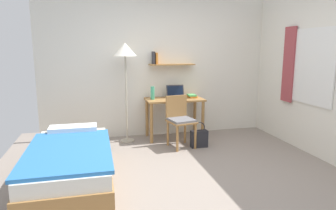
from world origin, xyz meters
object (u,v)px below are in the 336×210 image
object	(u,v)px
desk	(174,106)
water_bottle	(153,93)
standing_lamp	(125,55)
laptop	(176,95)
desk_chair	(180,119)
handbag	(199,138)
book_stack	(192,96)
bed	(71,165)

from	to	relation	value
desk	water_bottle	distance (m)	0.47
standing_lamp	laptop	xyz separation A→B (m)	(0.92, 0.11, -0.72)
desk_chair	standing_lamp	world-z (taller)	standing_lamp
handbag	book_stack	bearing A→B (deg)	83.15
standing_lamp	handbag	bearing A→B (deg)	-27.99
book_stack	handbag	xyz separation A→B (m)	(-0.08, -0.67, -0.60)
desk_chair	handbag	distance (m)	0.46
bed	handbag	bearing A→B (deg)	25.15
handbag	water_bottle	bearing A→B (deg)	136.10
handbag	standing_lamp	bearing A→B (deg)	152.01
desk	laptop	xyz separation A→B (m)	(0.05, 0.08, 0.20)
desk_chair	book_stack	world-z (taller)	desk_chair
desk_chair	standing_lamp	bearing A→B (deg)	150.43
bed	standing_lamp	world-z (taller)	standing_lamp
desk	handbag	size ratio (longest dim) A/B	2.39
desk	standing_lamp	world-z (taller)	standing_lamp
standing_lamp	laptop	bearing A→B (deg)	6.64
standing_lamp	laptop	world-z (taller)	standing_lamp
desk_chair	desk	bearing A→B (deg)	85.80
water_bottle	book_stack	size ratio (longest dim) A/B	1.09
standing_lamp	laptop	size ratio (longest dim) A/B	5.17
desk_chair	book_stack	size ratio (longest dim) A/B	3.97
handbag	desk_chair	bearing A→B (deg)	156.68
standing_lamp	handbag	distance (m)	1.86
desk	laptop	world-z (taller)	laptop
desk	handbag	xyz separation A→B (m)	(0.26, -0.63, -0.44)
desk	book_stack	distance (m)	0.38
standing_lamp	handbag	xyz separation A→B (m)	(1.13, -0.60, -1.36)
desk	water_bottle	bearing A→B (deg)	178.67
laptop	handbag	bearing A→B (deg)	-73.16
bed	handbag	distance (m)	2.18
desk	handbag	bearing A→B (deg)	-67.37
bed	desk_chair	world-z (taller)	desk_chair
desk	bed	bearing A→B (deg)	-137.80
book_stack	standing_lamp	bearing A→B (deg)	-176.68
desk	handbag	world-z (taller)	desk
book_stack	water_bottle	bearing A→B (deg)	-177.31
laptop	water_bottle	distance (m)	0.46
laptop	book_stack	distance (m)	0.30
bed	desk	size ratio (longest dim) A/B	1.80
laptop	book_stack	xyz separation A→B (m)	(0.29, -0.04, -0.03)
standing_lamp	book_stack	distance (m)	1.43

